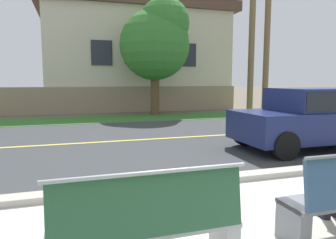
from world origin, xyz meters
name	(u,v)px	position (x,y,z in m)	size (l,w,h in m)	color
ground_plane	(127,132)	(0.00, 8.00, 0.00)	(140.00, 140.00, 0.00)	#665B4C
curb_edge	(186,183)	(0.00, 2.35, 0.06)	(44.00, 0.30, 0.11)	#ADA89E
street_asphalt	(136,140)	(0.00, 6.50, 0.00)	(52.00, 8.00, 0.01)	#383A3D
road_centre_line	(136,140)	(0.00, 6.50, 0.01)	(48.00, 0.14, 0.01)	#E0CC4C
far_verge_grass	(112,119)	(0.00, 11.84, 0.01)	(48.00, 2.80, 0.02)	#38702D
bench_left	(147,228)	(-1.19, 0.20, 0.45)	(1.71, 0.48, 1.01)	#9EA0A8
car_navy_near	(318,115)	(4.25, 4.10, 0.85)	(4.30, 1.86, 1.54)	navy
shade_tree_left	(157,40)	(2.43, 12.89, 3.73)	(3.49, 3.49, 5.75)	brown
garden_wall	(127,99)	(1.19, 14.73, 0.70)	(13.00, 0.36, 1.40)	gray
house_across_street	(134,57)	(2.30, 17.93, 3.24)	(11.53, 6.91, 6.39)	beige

